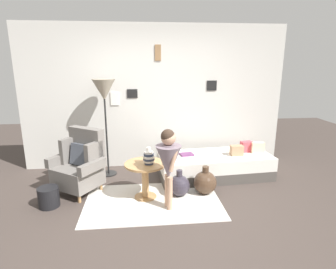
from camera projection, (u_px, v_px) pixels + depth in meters
The scene contains 16 objects.
ground_plane at pixel (164, 217), 3.60m from camera, with size 12.00×12.00×0.00m, color #423833.
gallery_wall at pixel (154, 97), 5.15m from camera, with size 4.80×0.12×2.60m.
rug at pixel (153, 202), 3.99m from camera, with size 1.91×1.21×0.01m, color silver.
armchair at pixel (81, 164), 4.23m from camera, with size 0.90×0.86×0.97m.
daybed at pixel (214, 166), 4.83m from camera, with size 1.96×0.94×0.40m.
pillow_head at pixel (257, 147), 4.87m from camera, with size 0.22×0.12×0.18m, color beige.
pillow_mid at pixel (246, 147), 4.91m from camera, with size 0.20×0.12×0.19m, color #D64C56.
pillow_back at pixel (237, 150), 4.73m from camera, with size 0.21×0.12×0.17m, color tan.
side_table at pixel (145, 173), 4.03m from camera, with size 0.59×0.59×0.54m.
vase_striped at pixel (149, 157), 3.93m from camera, with size 0.17×0.17×0.25m.
floor_lamp at pixel (104, 94), 4.61m from camera, with size 0.38×0.38×1.67m.
person_child at pixel (168, 159), 3.64m from camera, with size 0.34×0.34×1.11m.
book_on_daybed at pixel (187, 154), 4.75m from camera, with size 0.22×0.16×0.03m, color #6A3765.
demijohn_near at pixel (179, 185), 4.15m from camera, with size 0.32×0.32×0.40m.
demijohn_far at pixel (205, 182), 4.21m from camera, with size 0.35×0.35×0.43m.
magazine_basket at pixel (49, 197), 3.83m from camera, with size 0.28×0.28×0.28m, color black.
Camera 1 is at (-0.27, -3.21, 1.94)m, focal length 29.86 mm.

